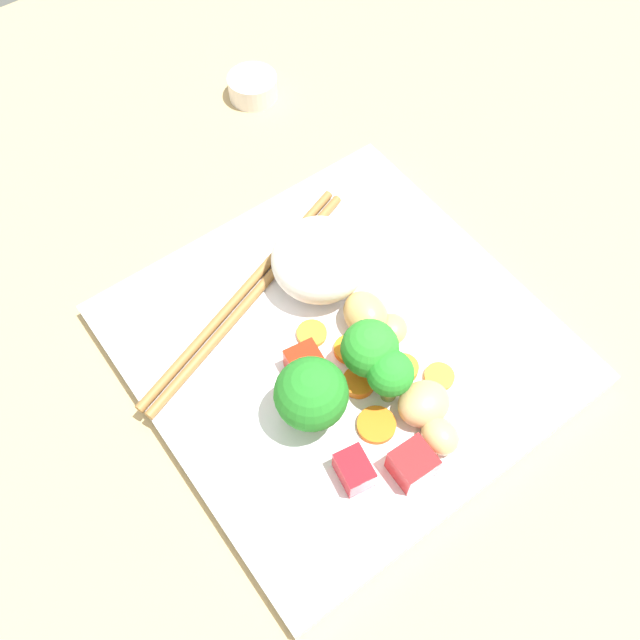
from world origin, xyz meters
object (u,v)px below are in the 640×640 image
Objects in this scene: chopstick_pair at (247,294)px; carrot_slice_1 at (349,349)px; sauce_cup at (253,87)px; rice_mound at (320,260)px; broccoli_floret_1 at (393,373)px; square_plate at (340,345)px.

carrot_slice_1 is at bearing 92.62° from chopstick_pair.
carrot_slice_1 is 0.49× the size of sauce_cup.
sauce_cup is (-8.14, -22.06, -3.06)cm from rice_mound.
broccoli_floret_1 is at bearing 73.19° from sauce_cup.
square_plate is at bearing 95.68° from chopstick_pair.
carrot_slice_1 is at bearing 72.91° from rice_mound.
rice_mound is (-1.97, -5.31, 3.39)cm from square_plate.
carrot_slice_1 reaches higher than square_plate.
chopstick_pair is (3.45, -7.26, 1.12)cm from square_plate.
broccoli_floret_1 is 5.21cm from carrot_slice_1.
broccoli_floret_1 reaches higher than sauce_cup.
chopstick_pair is 24.27cm from sauce_cup.
sauce_cup is at bearing -109.56° from carrot_slice_1.
rice_mound is 6.19cm from chopstick_pair.
rice_mound reaches higher than carrot_slice_1.
rice_mound is at bearing -110.31° from square_plate.
rice_mound is 7.13cm from carrot_slice_1.
chopstick_pair is (3.44, -8.37, 0.10)cm from carrot_slice_1.
square_plate is 12.50× the size of carrot_slice_1.
sauce_cup reaches higher than square_plate.
chopstick_pair is 4.85× the size of sauce_cup.
broccoli_floret_1 is at bearing 92.13° from square_plate.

